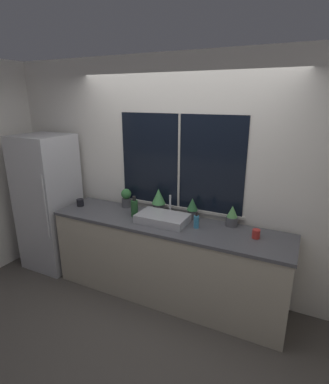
# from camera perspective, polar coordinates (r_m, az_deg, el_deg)

# --- Properties ---
(ground_plane) EXTENTS (14.00, 14.00, 0.00)m
(ground_plane) POSITION_cam_1_polar(r_m,az_deg,el_deg) (3.56, -2.00, -21.45)
(ground_plane) COLOR #4C4742
(wall_back) EXTENTS (8.00, 0.09, 2.70)m
(wall_back) POSITION_cam_1_polar(r_m,az_deg,el_deg) (3.49, 3.00, 2.80)
(wall_back) COLOR silver
(wall_back) RESTS_ON ground_plane
(wall_left) EXTENTS (0.06, 7.00, 2.70)m
(wall_left) POSITION_cam_1_polar(r_m,az_deg,el_deg) (5.44, -16.70, 7.43)
(wall_left) COLOR silver
(wall_left) RESTS_ON ground_plane
(counter) EXTENTS (2.70, 0.63, 0.93)m
(counter) POSITION_cam_1_polar(r_m,az_deg,el_deg) (3.52, 0.30, -12.76)
(counter) COLOR #B2A893
(counter) RESTS_ON ground_plane
(refrigerator) EXTENTS (0.65, 0.64, 1.79)m
(refrigerator) POSITION_cam_1_polar(r_m,az_deg,el_deg) (4.28, -21.16, -1.92)
(refrigerator) COLOR #B7B7BC
(refrigerator) RESTS_ON ground_plane
(sink) EXTENTS (0.55, 0.38, 0.26)m
(sink) POSITION_cam_1_polar(r_m,az_deg,el_deg) (3.30, -0.36, -5.01)
(sink) COLOR #ADADB2
(sink) RESTS_ON counter
(potted_plant_far_left) EXTENTS (0.13, 0.13, 0.23)m
(potted_plant_far_left) POSITION_cam_1_polar(r_m,az_deg,el_deg) (3.76, -7.29, -1.02)
(potted_plant_far_left) COLOR #4C4C51
(potted_plant_far_left) RESTS_ON counter
(potted_plant_center_left) EXTENTS (0.16, 0.16, 0.29)m
(potted_plant_center_left) POSITION_cam_1_polar(r_m,az_deg,el_deg) (3.53, -1.14, -1.45)
(potted_plant_center_left) COLOR #4C4C51
(potted_plant_center_left) RESTS_ON counter
(potted_plant_center_right) EXTENTS (0.12, 0.12, 0.24)m
(potted_plant_center_right) POSITION_cam_1_polar(r_m,az_deg,el_deg) (3.38, 5.31, -2.98)
(potted_plant_center_right) COLOR #4C4C51
(potted_plant_center_right) RESTS_ON counter
(potted_plant_far_right) EXTENTS (0.13, 0.13, 0.23)m
(potted_plant_far_right) POSITION_cam_1_polar(r_m,az_deg,el_deg) (3.27, 12.74, -4.55)
(potted_plant_far_right) COLOR #4C4C51
(potted_plant_far_right) RESTS_ON counter
(soap_bottle) EXTENTS (0.06, 0.06, 0.17)m
(soap_bottle) POSITION_cam_1_polar(r_m,az_deg,el_deg) (3.17, 6.08, -5.60)
(soap_bottle) COLOR teal
(soap_bottle) RESTS_ON counter
(bottle_tall) EXTENTS (0.08, 0.08, 0.24)m
(bottle_tall) POSITION_cam_1_polar(r_m,az_deg,el_deg) (3.47, -5.75, -3.01)
(bottle_tall) COLOR #235128
(bottle_tall) RESTS_ON counter
(mug_red) EXTENTS (0.08, 0.08, 0.09)m
(mug_red) POSITION_cam_1_polar(r_m,az_deg,el_deg) (3.08, 17.04, -7.63)
(mug_red) COLOR #B72D28
(mug_red) RESTS_ON counter
(mug_black) EXTENTS (0.09, 0.09, 0.09)m
(mug_black) POSITION_cam_1_polar(r_m,az_deg,el_deg) (3.93, -15.76, -1.95)
(mug_black) COLOR black
(mug_black) RESTS_ON counter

